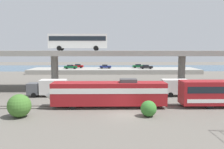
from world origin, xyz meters
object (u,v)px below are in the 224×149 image
object	(u,v)px
train_locomotive	(103,93)
transit_bus_on_overpass	(78,41)
parked_car_1	(105,66)
parked_car_4	(71,67)
service_truck_west	(179,87)
parked_car_2	(138,66)
service_truck_east	(48,87)
parked_car_0	(146,67)
parked_car_3	(77,66)

from	to	relation	value
train_locomotive	transit_bus_on_overpass	world-z (taller)	transit_bus_on_overpass
parked_car_1	parked_car_4	bearing A→B (deg)	-175.34
service_truck_west	parked_car_2	bearing A→B (deg)	91.82
parked_car_2	parked_car_4	size ratio (longest dim) A/B	1.02
transit_bus_on_overpass	service_truck_east	distance (m)	12.16
service_truck_west	parked_car_0	size ratio (longest dim) A/B	1.51
service_truck_west	parked_car_1	bearing A→B (deg)	108.15
train_locomotive	parked_car_3	xyz separation A→B (m)	(-11.03, 53.95, 0.11)
transit_bus_on_overpass	parked_car_0	size ratio (longest dim) A/B	2.66
transit_bus_on_overpass	parked_car_3	xyz separation A→B (m)	(-5.49, 38.63, -7.94)
parked_car_2	parked_car_3	distance (m)	23.20
service_truck_east	parked_car_3	xyz separation A→B (m)	(-0.99, 45.93, 0.67)
parked_car_4	parked_car_3	bearing A→B (deg)	65.79
train_locomotive	transit_bus_on_overpass	size ratio (longest dim) A/B	1.46
parked_car_1	parked_car_2	world-z (taller)	same
service_truck_west	service_truck_east	size ratio (longest dim) A/B	1.00
service_truck_west	service_truck_east	bearing A→B (deg)	180.00
parked_car_1	parked_car_4	xyz separation A→B (m)	(-12.54, -1.02, 0.00)
transit_bus_on_overpass	parked_car_3	distance (m)	39.82
transit_bus_on_overpass	service_truck_east	world-z (taller)	transit_bus_on_overpass
parked_car_0	parked_car_1	size ratio (longest dim) A/B	1.07
transit_bus_on_overpass	parked_car_1	distance (m)	36.67
service_truck_east	parked_car_2	distance (m)	50.78
service_truck_west	parked_car_3	distance (m)	52.13
parked_car_4	parked_car_0	bearing A→B (deg)	-0.76
transit_bus_on_overpass	parked_car_2	world-z (taller)	transit_bus_on_overpass
service_truck_east	parked_car_0	bearing A→B (deg)	-120.61
parked_car_0	parked_car_4	distance (m)	27.35
service_truck_west	parked_car_1	size ratio (longest dim) A/B	1.62
service_truck_east	train_locomotive	bearing A→B (deg)	141.40
train_locomotive	parked_car_3	bearing A→B (deg)	-78.44
train_locomotive	parked_car_1	distance (m)	50.75
parked_car_1	service_truck_east	bearing A→B (deg)	-102.73
train_locomotive	parked_car_0	world-z (taller)	train_locomotive
transit_bus_on_overpass	parked_car_4	size ratio (longest dim) A/B	2.62
service_truck_east	parked_car_2	xyz separation A→B (m)	(22.21, 45.66, 0.67)
train_locomotive	transit_bus_on_overpass	bearing A→B (deg)	-70.14
parked_car_0	parked_car_4	size ratio (longest dim) A/B	0.99
service_truck_west	service_truck_east	xyz separation A→B (m)	(-23.66, 0.00, 0.00)
train_locomotive	parked_car_1	size ratio (longest dim) A/B	4.16
train_locomotive	parked_car_4	xyz separation A→B (m)	(-12.93, 49.73, 0.11)
train_locomotive	parked_car_4	distance (m)	51.38
parked_car_4	parked_car_1	bearing A→B (deg)	4.66
transit_bus_on_overpass	service_truck_east	xyz separation A→B (m)	(-4.51, -7.30, -8.61)
parked_car_2	transit_bus_on_overpass	bearing A→B (deg)	-114.78
train_locomotive	service_truck_west	distance (m)	15.81
parked_car_0	parked_car_4	world-z (taller)	same
parked_car_2	service_truck_west	bearing A→B (deg)	-88.18
transit_bus_on_overpass	parked_car_2	xyz separation A→B (m)	(17.71, 38.36, -7.94)
parked_car_1	parked_car_0	bearing A→B (deg)	-5.35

